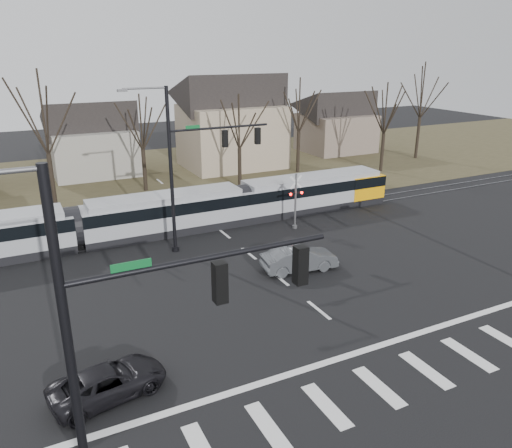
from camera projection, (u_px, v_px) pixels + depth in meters
name	position (u px, v px, depth m)	size (l,w,h in m)	color
ground	(343.00, 329.00, 22.96)	(140.00, 140.00, 0.00)	black
grass_verge	(154.00, 177.00, 49.97)	(140.00, 28.00, 0.01)	#38331E
crosswalk	(403.00, 378.00, 19.59)	(27.00, 2.60, 0.01)	silver
stop_line	(368.00, 349.00, 21.44)	(28.00, 0.35, 0.01)	silver
lane_dashes	(214.00, 225.00, 36.47)	(0.18, 30.00, 0.01)	silver
rail_pair	(215.00, 225.00, 36.29)	(90.00, 1.52, 0.06)	#59595E
tram	(164.00, 212.00, 34.44)	(36.69, 2.72, 2.78)	gray
sedan	(299.00, 259.00, 28.85)	(4.59, 2.08, 1.46)	#43464A
suv	(108.00, 382.00, 18.43)	(4.61, 2.77, 1.20)	black
signal_pole_near_left	(143.00, 346.00, 11.63)	(9.28, 0.44, 10.20)	black
signal_pole_far	(196.00, 161.00, 30.60)	(9.28, 0.44, 10.20)	black
rail_crossing_signal	(295.00, 203.00, 35.23)	(1.08, 0.36, 4.00)	#59595B
tree_row	(191.00, 134.00, 44.07)	(59.20, 7.20, 10.00)	black
house_b	(92.00, 135.00, 49.92)	(8.64, 7.56, 7.65)	gray
house_c	(231.00, 118.00, 52.84)	(10.80, 8.64, 10.10)	gray
house_d	(337.00, 119.00, 61.23)	(8.64, 7.56, 7.65)	#6D5D50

